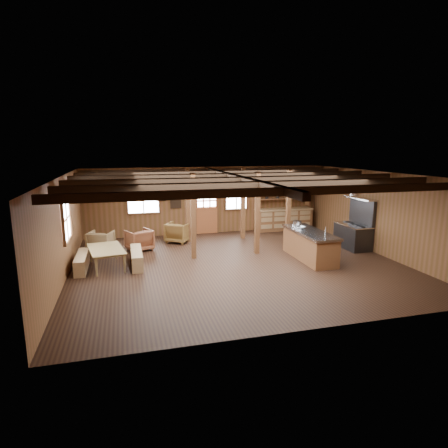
{
  "coord_description": "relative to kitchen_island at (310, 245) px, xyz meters",
  "views": [
    {
      "loc": [
        -3.31,
        -10.75,
        3.6
      ],
      "look_at": [
        -0.29,
        0.55,
        1.19
      ],
      "focal_mm": 30.0,
      "sensor_mm": 36.0,
      "label": 1
    }
  ],
  "objects": [
    {
      "name": "room",
      "position": [
        -2.43,
        0.08,
        0.92
      ],
      "size": [
        10.04,
        9.04,
        2.84
      ],
      "color": "black",
      "rests_on": "ground"
    },
    {
      "name": "ceiling_joists",
      "position": [
        -2.43,
        0.26,
        2.2
      ],
      "size": [
        9.8,
        8.82,
        0.18
      ],
      "color": "black",
      "rests_on": "ceiling"
    },
    {
      "name": "timber_posts",
      "position": [
        -1.91,
        2.16,
        0.92
      ],
      "size": [
        3.95,
        2.35,
        2.8
      ],
      "color": "#4E2C16",
      "rests_on": "floor"
    },
    {
      "name": "back_door",
      "position": [
        -2.43,
        4.53,
        0.4
      ],
      "size": [
        1.02,
        0.08,
        2.15
      ],
      "color": "brown",
      "rests_on": "floor"
    },
    {
      "name": "window_back_left",
      "position": [
        -5.03,
        4.54,
        1.12
      ],
      "size": [
        1.32,
        0.06,
        1.32
      ],
      "color": "white",
      "rests_on": "wall_back"
    },
    {
      "name": "window_back_right",
      "position": [
        -1.13,
        4.54,
        1.12
      ],
      "size": [
        1.02,
        0.06,
        1.32
      ],
      "color": "white",
      "rests_on": "wall_back"
    },
    {
      "name": "window_left",
      "position": [
        -7.39,
        0.58,
        1.12
      ],
      "size": [
        0.14,
        1.24,
        1.32
      ],
      "color": "white",
      "rests_on": "wall_back"
    },
    {
      "name": "notice_boards",
      "position": [
        -3.93,
        4.54,
        1.16
      ],
      "size": [
        1.08,
        0.03,
        0.9
      ],
      "color": "silver",
      "rests_on": "wall_back"
    },
    {
      "name": "back_counter",
      "position": [
        0.97,
        4.29,
        0.12
      ],
      "size": [
        2.55,
        0.6,
        2.45
      ],
      "color": "brown",
      "rests_on": "floor"
    },
    {
      "name": "pendant_lamps",
      "position": [
        -4.68,
        1.08,
        1.77
      ],
      "size": [
        1.86,
        2.36,
        0.66
      ],
      "color": "#2B2B2D",
      "rests_on": "ceiling"
    },
    {
      "name": "pot_rack",
      "position": [
        0.87,
        0.35,
        1.81
      ],
      "size": [
        0.34,
        3.0,
        0.44
      ],
      "color": "#2B2B2D",
      "rests_on": "ceiling"
    },
    {
      "name": "kitchen_island",
      "position": [
        0.0,
        0.0,
        0.0
      ],
      "size": [
        0.89,
        2.5,
        1.2
      ],
      "rotation": [
        0.0,
        0.0,
        -0.01
      ],
      "color": "brown",
      "rests_on": "floor"
    },
    {
      "name": "step_stool",
      "position": [
        0.2,
        1.54,
        -0.27
      ],
      "size": [
        0.53,
        0.44,
        0.41
      ],
      "primitive_type": "cube",
      "rotation": [
        0.0,
        0.0,
        -0.27
      ],
      "color": "olive",
      "rests_on": "floor"
    },
    {
      "name": "commercial_range",
      "position": [
        2.22,
        0.86,
        0.13
      ],
      "size": [
        0.78,
        1.48,
        1.83
      ],
      "color": "#2B2B2D",
      "rests_on": "floor"
    },
    {
      "name": "dining_table",
      "position": [
        -6.33,
        0.8,
        -0.18
      ],
      "size": [
        1.23,
        1.84,
        0.6
      ],
      "primitive_type": "imported",
      "rotation": [
        0.0,
        0.0,
        1.75
      ],
      "color": "olive",
      "rests_on": "floor"
    },
    {
      "name": "bench_wall",
      "position": [
        -7.08,
        0.8,
        -0.25
      ],
      "size": [
        0.31,
        1.65,
        0.45
      ],
      "primitive_type": "cube",
      "color": "olive",
      "rests_on": "floor"
    },
    {
      "name": "bench_aisle",
      "position": [
        -5.48,
        0.8,
        -0.24
      ],
      "size": [
        0.32,
        1.73,
        0.47
      ],
      "primitive_type": "cube",
      "color": "olive",
      "rests_on": "floor"
    },
    {
      "name": "armchair_a",
      "position": [
        -5.32,
        2.51,
        -0.1
      ],
      "size": [
        1.06,
        1.08,
        0.75
      ],
      "primitive_type": "imported",
      "rotation": [
        0.0,
        0.0,
        3.55
      ],
      "color": "brown",
      "rests_on": "floor"
    },
    {
      "name": "armchair_b",
      "position": [
        -3.83,
        3.32,
        -0.09
      ],
      "size": [
        1.15,
        1.15,
        0.77
      ],
      "primitive_type": "imported",
      "rotation": [
        0.0,
        0.0,
        2.57
      ],
      "color": "brown",
      "rests_on": "floor"
    },
    {
      "name": "armchair_c",
      "position": [
        -6.63,
        2.72,
        -0.12
      ],
      "size": [
        0.99,
        1.0,
        0.72
      ],
      "primitive_type": "imported",
      "rotation": [
        0.0,
        0.0,
        2.82
      ],
      "color": "brown",
      "rests_on": "floor"
    },
    {
      "name": "counter_pot",
      "position": [
        -0.09,
        0.78,
        0.55
      ],
      "size": [
        0.31,
        0.31,
        0.18
      ],
      "primitive_type": "cylinder",
      "color": "silver",
      "rests_on": "kitchen_island"
    },
    {
      "name": "bowl",
      "position": [
        -0.12,
        0.42,
        0.5
      ],
      "size": [
        0.35,
        0.35,
        0.07
      ],
      "primitive_type": "imported",
      "rotation": [
        0.0,
        0.0,
        0.29
      ],
      "color": "silver",
      "rests_on": "kitchen_island"
    }
  ]
}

